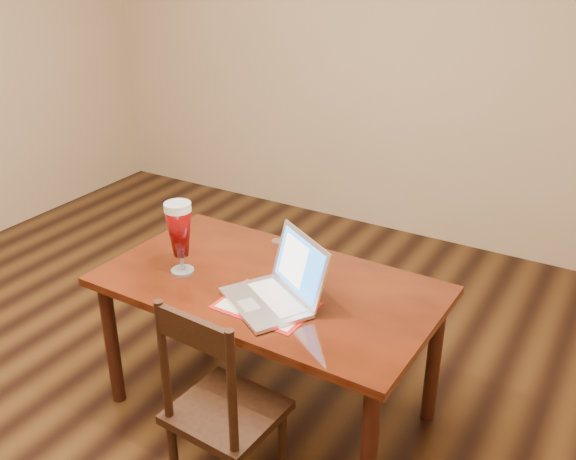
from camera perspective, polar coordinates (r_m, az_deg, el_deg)
The scene contains 4 objects.
ground at distance 3.13m, azimuth -13.22°, elevation -15.91°, with size 5.00×5.00×0.00m, color black.
room_shell at distance 2.40m, azimuth -17.53°, elevation 17.80°, with size 4.51×5.01×2.71m.
dining_table at distance 2.75m, azimuth -2.12°, elevation -5.76°, with size 1.45×0.84×1.00m.
dining_chair at distance 2.47m, azimuth -5.98°, elevation -15.65°, with size 0.40×0.38×0.89m.
Camera 1 is at (1.75, -1.62, 2.03)m, focal length 40.00 mm.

